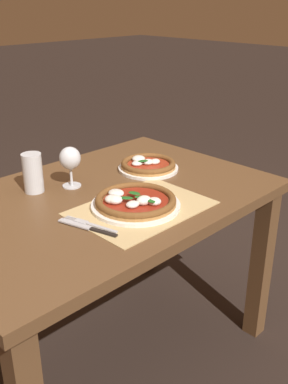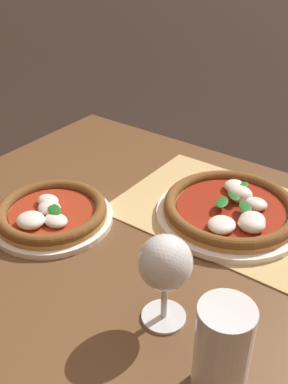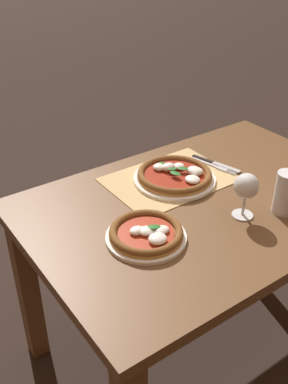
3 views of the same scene
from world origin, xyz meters
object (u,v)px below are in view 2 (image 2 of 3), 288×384
Objects in this scene: pizza_far at (51,214)px; wine_glass at (165,266)px; pizza_near at (231,209)px; pint_glass at (222,353)px.

pizza_far is 1.60× the size of wine_glass.
wine_glass is at bearing 97.23° from pizza_near.
pizza_far is (0.29, 0.23, -0.00)m from pizza_near.
wine_glass is (-0.04, 0.30, 0.08)m from pizza_near.
pizza_near is 2.09× the size of pint_glass.
pint_glass reaches higher than pizza_far.
wine_glass is 1.07× the size of pint_glass.
pint_glass is at bearing 155.12° from wine_glass.
pint_glass is (-0.13, 0.06, -0.04)m from wine_glass.
pizza_near is 1.23× the size of pizza_far.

